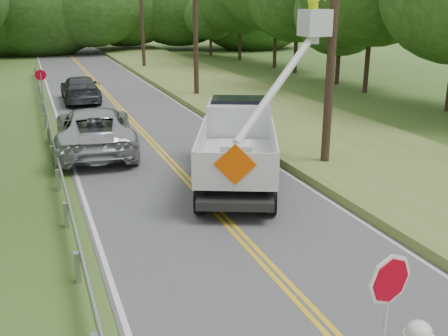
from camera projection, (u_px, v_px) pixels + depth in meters
name	position (u px, v px, depth m)	size (l,w,h in m)	color
road	(156.00, 146.00, 21.37)	(7.20, 96.00, 0.03)	#4D4D50
guardrail	(52.00, 137.00, 20.66)	(0.18, 48.00, 0.77)	#95969C
utility_poles	(241.00, 12.00, 24.11)	(1.60, 43.30, 10.00)	black
tall_grass_verge	(307.00, 129.00, 23.72)	(7.00, 96.00, 0.30)	#54772C
treeline_horizon	(73.00, 3.00, 57.51)	(57.15, 15.46, 12.17)	#203F11
bucket_truck	(244.00, 132.00, 17.51)	(5.62, 7.11, 6.68)	black
suv_silver	(95.00, 130.00, 20.38)	(2.95, 6.40, 1.78)	#B5B7BB
suv_darkgrey	(80.00, 89.00, 30.54)	(2.12, 5.21, 1.51)	#363A3F
stop_sign_permanent	(42.00, 87.00, 25.23)	(0.55, 0.10, 2.59)	#95969C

